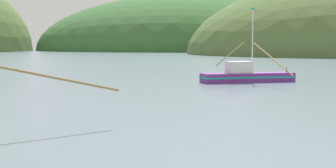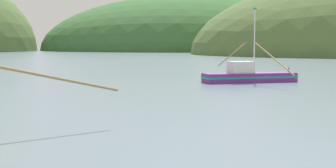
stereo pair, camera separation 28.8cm
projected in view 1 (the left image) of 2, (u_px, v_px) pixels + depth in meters
name	position (u px, v px, depth m)	size (l,w,h in m)	color
hill_mid_right	(194.00, 50.00, 261.41)	(165.77, 132.62, 58.68)	#386633
fishing_boat_purple	(246.00, 75.00, 49.10)	(9.89, 17.11, 7.47)	#6B2D84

